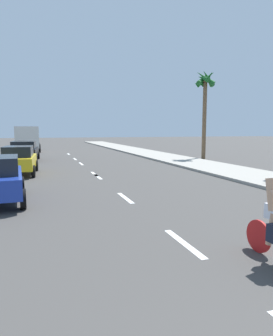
% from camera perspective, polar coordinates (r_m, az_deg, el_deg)
% --- Properties ---
extents(ground_plane, '(160.00, 160.00, 0.00)m').
position_cam_1_polar(ground_plane, '(19.93, -9.12, -0.07)').
color(ground_plane, '#423F3D').
extents(sidewalk_strip, '(3.60, 80.00, 0.14)m').
position_cam_1_polar(sidewalk_strip, '(24.15, 8.46, 1.35)').
color(sidewalk_strip, '#9E998E').
rests_on(sidewalk_strip, ground).
extents(lane_stripe_2, '(0.16, 1.80, 0.01)m').
position_cam_1_polar(lane_stripe_2, '(6.97, 8.75, -13.54)').
color(lane_stripe_2, white).
rests_on(lane_stripe_2, ground).
extents(lane_stripe_3, '(0.16, 1.80, 0.01)m').
position_cam_1_polar(lane_stripe_3, '(11.21, -2.08, -5.53)').
color(lane_stripe_3, white).
rests_on(lane_stripe_3, ground).
extents(lane_stripe_4, '(0.16, 1.80, 0.01)m').
position_cam_1_polar(lane_stripe_4, '(16.30, -7.14, -1.60)').
color(lane_stripe_4, white).
rests_on(lane_stripe_4, ground).
extents(lane_stripe_5, '(0.16, 1.80, 0.01)m').
position_cam_1_polar(lane_stripe_5, '(17.32, -7.78, -1.10)').
color(lane_stripe_5, white).
rests_on(lane_stripe_5, ground).
extents(lane_stripe_6, '(0.16, 1.80, 0.01)m').
position_cam_1_polar(lane_stripe_6, '(22.69, -10.20, 0.78)').
color(lane_stripe_6, white).
rests_on(lane_stripe_6, ground).
extents(lane_stripe_7, '(0.16, 1.80, 0.01)m').
position_cam_1_polar(lane_stripe_7, '(26.42, -11.29, 1.63)').
color(lane_stripe_7, white).
rests_on(lane_stripe_7, ground).
extents(lane_stripe_8, '(0.16, 1.80, 0.01)m').
position_cam_1_polar(lane_stripe_8, '(32.10, -12.46, 2.55)').
color(lane_stripe_8, white).
rests_on(lane_stripe_8, ground).
extents(parked_car_yellow, '(1.98, 3.96, 1.57)m').
position_cam_1_polar(parked_car_yellow, '(18.02, -20.91, 1.47)').
color(parked_car_yellow, gold).
rests_on(parked_car_yellow, ground).
extents(parked_car_black, '(2.29, 4.62, 1.57)m').
position_cam_1_polar(parked_car_black, '(25.74, -20.02, 3.07)').
color(parked_car_black, black).
rests_on(parked_car_black, ground).
extents(delivery_truck, '(2.73, 6.26, 2.80)m').
position_cam_1_polar(delivery_truck, '(36.77, -19.51, 5.21)').
color(delivery_truck, '#23478C').
rests_on(delivery_truck, ground).
extents(palm_tree_far, '(1.82, 1.64, 7.36)m').
position_cam_1_polar(palm_tree_far, '(26.67, 12.56, 13.90)').
color(palm_tree_far, brown).
rests_on(palm_tree_far, ground).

